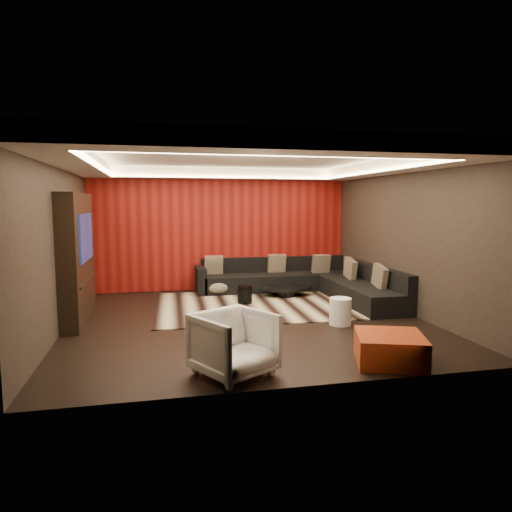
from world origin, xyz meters
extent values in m
cube|color=black|center=(0.00, 0.00, -0.01)|extent=(6.00, 6.00, 0.02)
cube|color=silver|center=(0.00, 0.00, 2.81)|extent=(6.00, 6.00, 0.02)
cube|color=black|center=(0.00, 3.01, 1.40)|extent=(6.00, 0.02, 2.80)
cube|color=black|center=(-3.01, 0.00, 1.40)|extent=(0.02, 6.00, 2.80)
cube|color=black|center=(3.01, 0.00, 1.40)|extent=(0.02, 6.00, 2.80)
cube|color=#6B0C0A|center=(0.00, 2.97, 1.40)|extent=(5.98, 0.05, 2.78)
cube|color=silver|center=(0.00, 2.70, 2.69)|extent=(6.00, 0.60, 0.22)
cube|color=silver|center=(0.00, -2.70, 2.69)|extent=(6.00, 0.60, 0.22)
cube|color=silver|center=(-2.70, 0.00, 2.69)|extent=(0.60, 4.80, 0.22)
cube|color=silver|center=(2.70, 0.00, 2.69)|extent=(0.60, 4.80, 0.22)
cube|color=#FFD899|center=(0.00, 2.36, 2.60)|extent=(4.80, 0.08, 0.04)
cube|color=#FFD899|center=(0.00, -2.36, 2.60)|extent=(4.80, 0.08, 0.04)
cube|color=#FFD899|center=(-2.36, 0.00, 2.60)|extent=(0.08, 4.80, 0.04)
cube|color=#FFD899|center=(2.36, 0.00, 2.60)|extent=(0.08, 4.80, 0.04)
cube|color=black|center=(-2.85, 0.60, 1.10)|extent=(0.30, 2.00, 2.20)
cube|color=black|center=(-2.69, 0.60, 1.45)|extent=(0.04, 1.30, 0.80)
cube|color=black|center=(-2.69, 0.60, 0.70)|extent=(0.04, 1.60, 0.04)
cube|color=#C2B98E|center=(0.42, 1.07, 0.01)|extent=(4.10, 3.13, 0.02)
cylinder|color=black|center=(1.23, 1.78, 0.12)|extent=(1.21, 1.21, 0.20)
cylinder|color=black|center=(0.21, 1.25, 0.20)|extent=(0.38, 0.38, 0.35)
ellipsoid|color=beige|center=(-0.21, 2.32, 0.19)|extent=(0.79, 0.79, 0.33)
cylinder|color=white|center=(1.47, -0.65, 0.23)|extent=(0.48, 0.48, 0.45)
cube|color=#9A3E13|center=(1.36, -2.50, 0.18)|extent=(1.05, 1.05, 0.37)
imported|color=white|center=(-0.65, -2.50, 0.38)|extent=(1.12, 1.13, 0.76)
cube|color=black|center=(1.25, 2.55, 0.20)|extent=(3.50, 0.90, 0.40)
cube|color=black|center=(1.25, 2.90, 0.57)|extent=(3.50, 0.20, 0.35)
cube|color=black|center=(2.55, 0.80, 0.20)|extent=(0.90, 2.60, 0.40)
cube|color=black|center=(2.90, 0.80, 0.57)|extent=(0.20, 2.60, 0.35)
cube|color=black|center=(-0.55, 2.55, 0.30)|extent=(0.20, 0.90, 0.60)
cube|color=#BEAD8B|center=(2.26, 2.39, 0.62)|extent=(0.42, 0.20, 0.44)
cube|color=#BEAD8B|center=(2.58, 1.45, 0.62)|extent=(0.12, 0.50, 0.50)
cube|color=#BEAD8B|center=(-0.23, 2.72, 0.62)|extent=(0.42, 0.20, 0.44)
cube|color=#BEAD8B|center=(2.69, 0.33, 0.62)|extent=(0.12, 0.50, 0.50)
cube|color=#BEAD8B|center=(1.26, 2.67, 0.62)|extent=(0.42, 0.20, 0.44)
camera|label=1|loc=(-1.52, -7.64, 2.02)|focal=32.00mm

